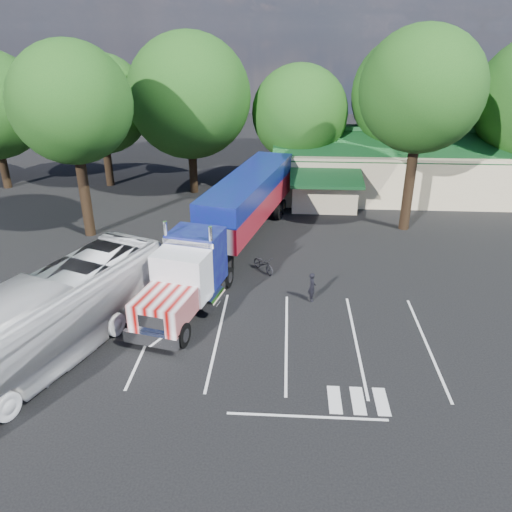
# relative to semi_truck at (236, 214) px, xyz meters

# --- Properties ---
(ground) EXTENTS (120.00, 120.00, 0.00)m
(ground) POSITION_rel_semi_truck_xyz_m (0.08, -3.91, -2.53)
(ground) COLOR black
(ground) RESTS_ON ground
(event_hall) EXTENTS (24.20, 14.12, 5.55)m
(event_hall) POSITION_rel_semi_truck_xyz_m (13.82, 13.90, -0.32)
(event_hall) COLOR beige
(event_hall) RESTS_ON ground
(tree_row_b) EXTENTS (8.40, 8.40, 11.35)m
(tree_row_b) POSITION_rel_semi_truck_xyz_m (-12.92, 13.89, 4.60)
(tree_row_b) COLOR black
(tree_row_b) RESTS_ON ground
(tree_row_c) EXTENTS (10.00, 10.00, 13.05)m
(tree_row_c) POSITION_rel_semi_truck_xyz_m (-4.92, 12.29, 5.50)
(tree_row_c) COLOR black
(tree_row_c) RESTS_ON ground
(tree_row_d) EXTENTS (8.00, 8.00, 10.60)m
(tree_row_d) POSITION_rel_semi_truck_xyz_m (4.08, 13.59, 4.05)
(tree_row_d) COLOR black
(tree_row_d) RESTS_ON ground
(tree_row_e) EXTENTS (9.60, 9.60, 12.90)m
(tree_row_e) POSITION_rel_semi_truck_xyz_m (13.08, 14.09, 5.55)
(tree_row_e) COLOR black
(tree_row_e) RESTS_ON ground
(tree_near_left) EXTENTS (7.60, 7.60, 12.65)m
(tree_near_left) POSITION_rel_semi_truck_xyz_m (-10.42, 2.09, 6.28)
(tree_near_left) COLOR black
(tree_near_left) RESTS_ON ground
(tree_near_right) EXTENTS (8.00, 8.00, 13.50)m
(tree_near_right) POSITION_rel_semi_truck_xyz_m (11.58, 4.59, 6.93)
(tree_near_right) COLOR black
(tree_near_right) RESTS_ON ground
(semi_truck) EXTENTS (7.48, 21.41, 4.48)m
(semi_truck) POSITION_rel_semi_truck_xyz_m (0.00, 0.00, 0.00)
(semi_truck) COLOR black
(semi_truck) RESTS_ON ground
(woman) EXTENTS (0.47, 0.63, 1.60)m
(woman) POSITION_rel_semi_truck_xyz_m (4.58, -6.17, -1.74)
(woman) COLOR black
(woman) RESTS_ON ground
(bicycle) EXTENTS (1.64, 1.81, 0.96)m
(bicycle) POSITION_rel_semi_truck_xyz_m (1.88, -2.89, -2.06)
(bicycle) COLOR black
(bicycle) RESTS_ON ground
(tour_bus) EXTENTS (7.76, 13.55, 3.71)m
(tour_bus) POSITION_rel_semi_truck_xyz_m (-6.92, -11.91, -0.68)
(tour_bus) COLOR silver
(tour_bus) RESTS_ON ground
(silver_sedan) EXTENTS (4.34, 3.05, 1.36)m
(silver_sedan) POSITION_rel_semi_truck_xyz_m (6.00, 10.09, -1.86)
(silver_sedan) COLOR #AEB0B6
(silver_sedan) RESTS_ON ground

